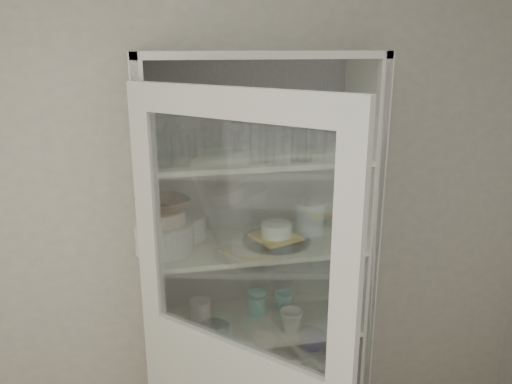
{
  "coord_description": "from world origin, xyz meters",
  "views": [
    {
      "loc": [
        -0.23,
        -0.8,
        2.13
      ],
      "look_at": [
        0.2,
        1.27,
        1.49
      ],
      "focal_mm": 35.0,
      "sensor_mm": 36.0,
      "label": 1
    }
  ],
  "objects_px": {
    "goblet_2": "(311,129)",
    "glass_platter": "(276,240)",
    "goblet_0": "(172,136)",
    "cream_bowl": "(164,217)",
    "goblet_3": "(323,127)",
    "terracotta_bowl": "(163,204)",
    "white_ramekin": "(276,229)",
    "white_canister": "(201,312)",
    "pantry_cabinet": "(253,297)",
    "mug_teal": "(284,301)",
    "teal_jar": "(257,303)",
    "grey_bowl_stack": "(310,219)",
    "tin_box": "(302,378)",
    "goblet_1": "(237,135)",
    "plate_stack_back": "(184,227)",
    "measuring_cups": "(213,328)",
    "mug_white": "(291,321)",
    "yellow_trivet": "(276,237)",
    "mug_blue": "(343,309)",
    "plate_stack_front": "(165,237)"
  },
  "relations": [
    {
      "from": "plate_stack_back",
      "to": "mug_teal",
      "type": "bearing_deg",
      "value": -5.45
    },
    {
      "from": "terracotta_bowl",
      "to": "white_canister",
      "type": "xyz_separation_m",
      "value": [
        0.15,
        0.04,
        -0.55
      ]
    },
    {
      "from": "plate_stack_back",
      "to": "glass_platter",
      "type": "bearing_deg",
      "value": -17.74
    },
    {
      "from": "goblet_2",
      "to": "yellow_trivet",
      "type": "relative_size",
      "value": 1.01
    },
    {
      "from": "goblet_2",
      "to": "white_canister",
      "type": "distance_m",
      "value": 0.99
    },
    {
      "from": "mug_blue",
      "to": "teal_jar",
      "type": "bearing_deg",
      "value": 152.32
    },
    {
      "from": "yellow_trivet",
      "to": "goblet_0",
      "type": "bearing_deg",
      "value": 163.58
    },
    {
      "from": "grey_bowl_stack",
      "to": "mug_white",
      "type": "relative_size",
      "value": 1.46
    },
    {
      "from": "pantry_cabinet",
      "to": "goblet_1",
      "type": "distance_m",
      "value": 0.8
    },
    {
      "from": "cream_bowl",
      "to": "white_ramekin",
      "type": "xyz_separation_m",
      "value": [
        0.5,
        -0.0,
        -0.1
      ]
    },
    {
      "from": "goblet_2",
      "to": "measuring_cups",
      "type": "bearing_deg",
      "value": -161.88
    },
    {
      "from": "goblet_1",
      "to": "white_canister",
      "type": "bearing_deg",
      "value": -156.67
    },
    {
      "from": "teal_jar",
      "to": "grey_bowl_stack",
      "type": "bearing_deg",
      "value": -4.81
    },
    {
      "from": "goblet_0",
      "to": "white_canister",
      "type": "bearing_deg",
      "value": -44.09
    },
    {
      "from": "terracotta_bowl",
      "to": "measuring_cups",
      "type": "relative_size",
      "value": 1.96
    },
    {
      "from": "goblet_0",
      "to": "goblet_3",
      "type": "bearing_deg",
      "value": 1.86
    },
    {
      "from": "grey_bowl_stack",
      "to": "measuring_cups",
      "type": "distance_m",
      "value": 0.67
    },
    {
      "from": "goblet_0",
      "to": "cream_bowl",
      "type": "height_order",
      "value": "goblet_0"
    },
    {
      "from": "mug_teal",
      "to": "goblet_1",
      "type": "bearing_deg",
      "value": 177.4
    },
    {
      "from": "goblet_0",
      "to": "plate_stack_back",
      "type": "bearing_deg",
      "value": 0.12
    },
    {
      "from": "plate_stack_back",
      "to": "white_canister",
      "type": "relative_size",
      "value": 1.73
    },
    {
      "from": "white_ramekin",
      "to": "white_canister",
      "type": "distance_m",
      "value": 0.53
    },
    {
      "from": "goblet_2",
      "to": "white_canister",
      "type": "height_order",
      "value": "goblet_2"
    },
    {
      "from": "teal_jar",
      "to": "yellow_trivet",
      "type": "bearing_deg",
      "value": -46.03
    },
    {
      "from": "glass_platter",
      "to": "white_ramekin",
      "type": "bearing_deg",
      "value": 0.0
    },
    {
      "from": "white_ramekin",
      "to": "tin_box",
      "type": "bearing_deg",
      "value": 9.69
    },
    {
      "from": "goblet_2",
      "to": "goblet_3",
      "type": "bearing_deg",
      "value": 30.93
    },
    {
      "from": "mug_blue",
      "to": "goblet_3",
      "type": "bearing_deg",
      "value": 97.52
    },
    {
      "from": "white_canister",
      "to": "teal_jar",
      "type": "bearing_deg",
      "value": 7.09
    },
    {
      "from": "plate_stack_back",
      "to": "white_canister",
      "type": "distance_m",
      "value": 0.41
    },
    {
      "from": "mug_white",
      "to": "goblet_0",
      "type": "bearing_deg",
      "value": 166.38
    },
    {
      "from": "mug_teal",
      "to": "measuring_cups",
      "type": "distance_m",
      "value": 0.39
    },
    {
      "from": "mug_blue",
      "to": "plate_stack_back",
      "type": "bearing_deg",
      "value": 155.81
    },
    {
      "from": "goblet_1",
      "to": "measuring_cups",
      "type": "bearing_deg",
      "value": -129.69
    },
    {
      "from": "goblet_0",
      "to": "terracotta_bowl",
      "type": "relative_size",
      "value": 0.73
    },
    {
      "from": "goblet_2",
      "to": "terracotta_bowl",
      "type": "distance_m",
      "value": 0.75
    },
    {
      "from": "cream_bowl",
      "to": "tin_box",
      "type": "xyz_separation_m",
      "value": [
        0.65,
        0.02,
        -0.93
      ]
    },
    {
      "from": "grey_bowl_stack",
      "to": "plate_stack_back",
      "type": "bearing_deg",
      "value": 172.72
    },
    {
      "from": "white_canister",
      "to": "mug_white",
      "type": "bearing_deg",
      "value": -20.69
    },
    {
      "from": "goblet_0",
      "to": "goblet_3",
      "type": "distance_m",
      "value": 0.7
    },
    {
      "from": "pantry_cabinet",
      "to": "mug_teal",
      "type": "bearing_deg",
      "value": -3.68
    },
    {
      "from": "goblet_2",
      "to": "glass_platter",
      "type": "distance_m",
      "value": 0.53
    },
    {
      "from": "cream_bowl",
      "to": "teal_jar",
      "type": "relative_size",
      "value": 1.67
    },
    {
      "from": "goblet_3",
      "to": "terracotta_bowl",
      "type": "xyz_separation_m",
      "value": [
        -0.75,
        -0.15,
        -0.28
      ]
    },
    {
      "from": "teal_jar",
      "to": "mug_teal",
      "type": "bearing_deg",
      "value": 3.5
    },
    {
      "from": "grey_bowl_stack",
      "to": "glass_platter",
      "type": "bearing_deg",
      "value": -162.32
    },
    {
      "from": "pantry_cabinet",
      "to": "yellow_trivet",
      "type": "bearing_deg",
      "value": -47.6
    },
    {
      "from": "plate_stack_front",
      "to": "plate_stack_back",
      "type": "height_order",
      "value": "plate_stack_front"
    },
    {
      "from": "plate_stack_back",
      "to": "cream_bowl",
      "type": "relative_size",
      "value": 1.07
    },
    {
      "from": "glass_platter",
      "to": "mug_white",
      "type": "xyz_separation_m",
      "value": [
        0.05,
        -0.11,
        -0.36
      ]
    }
  ]
}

